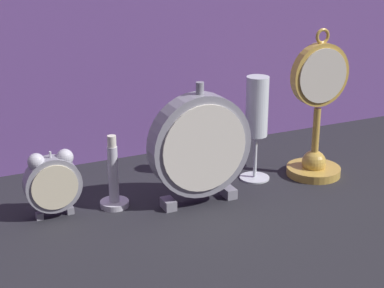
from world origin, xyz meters
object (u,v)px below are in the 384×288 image
(pocket_watch_on_stand, at_px, (317,121))
(alarm_clock_twin_bell, at_px, (52,181))
(champagne_flute, at_px, (257,115))
(brass_candlestick, at_px, (114,184))
(mantel_clock_silver, at_px, (200,146))

(pocket_watch_on_stand, relative_size, alarm_clock_twin_bell, 2.45)
(alarm_clock_twin_bell, distance_m, champagne_flute, 0.40)
(alarm_clock_twin_bell, bearing_deg, brass_candlestick, -2.15)
(brass_candlestick, bearing_deg, pocket_watch_on_stand, -3.72)
(pocket_watch_on_stand, bearing_deg, alarm_clock_twin_bell, 176.60)
(pocket_watch_on_stand, relative_size, brass_candlestick, 2.20)
(champagne_flute, bearing_deg, alarm_clock_twin_bell, -179.72)
(pocket_watch_on_stand, xyz_separation_m, mantel_clock_silver, (-0.26, -0.02, -0.00))
(alarm_clock_twin_bell, xyz_separation_m, champagne_flute, (0.39, 0.00, 0.06))
(mantel_clock_silver, bearing_deg, alarm_clock_twin_bell, 167.56)
(champagne_flute, bearing_deg, brass_candlestick, -178.84)
(champagne_flute, distance_m, brass_candlestick, 0.30)
(brass_candlestick, bearing_deg, alarm_clock_twin_bell, 177.85)
(alarm_clock_twin_bell, distance_m, mantel_clock_silver, 0.26)
(alarm_clock_twin_bell, height_order, champagne_flute, champagne_flute)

